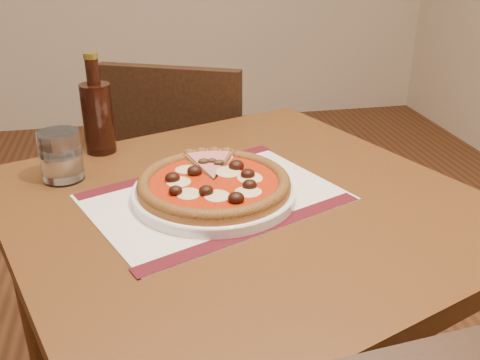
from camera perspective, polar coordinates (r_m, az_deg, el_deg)
The scene contains 8 objects.
table at distance 1.02m, azimuth 0.22°, elevation -7.14°, with size 1.03×1.03×0.75m.
chair_far at distance 1.70m, azimuth -5.86°, elevation 0.54°, with size 0.53×0.53×0.86m.
placemat at distance 0.98m, azimuth -2.74°, elevation -1.86°, with size 0.43×0.31×0.00m, color silver.
plate at distance 0.97m, azimuth -2.76°, elevation -1.34°, with size 0.30×0.30×0.02m, color white.
pizza at distance 0.97m, azimuth -2.78°, elevation -0.30°, with size 0.28×0.28×0.04m.
ham_slice at distance 1.05m, azimuth -2.96°, elevation 1.65°, with size 0.11×0.15×0.02m.
water_glass at distance 1.09m, azimuth -18.56°, elevation 2.45°, with size 0.08×0.08×0.10m, color white.
bottle at distance 1.19m, azimuth -14.94°, elevation 6.76°, with size 0.06×0.06×0.22m.
Camera 1 is at (0.53, -0.51, 1.20)m, focal length 40.00 mm.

